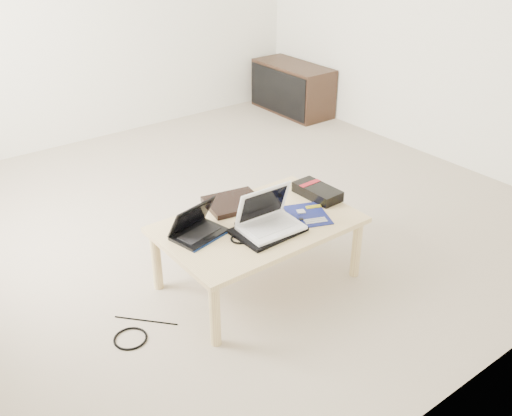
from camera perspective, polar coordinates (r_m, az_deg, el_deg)
ground at (r=4.12m, az=-2.16°, el=-0.47°), size 4.00×4.00×0.00m
coffee_table at (r=3.22m, az=0.22°, el=-2.21°), size 1.10×0.70×0.40m
media_cabinet at (r=6.09m, az=3.62°, el=11.85°), size 0.41×0.90×0.50m
book at (r=3.37m, az=-2.24°, el=0.53°), size 0.36×0.32×0.03m
netbook at (r=3.08m, az=-5.92°, el=-2.06°), size 0.32×0.26×0.18m
tablet at (r=3.19m, az=0.84°, el=-1.39°), size 0.29×0.23×0.01m
remote at (r=3.27m, az=2.58°, el=-0.55°), size 0.05×0.21×0.02m
neoprene_sleeve at (r=3.11m, az=1.20°, el=-2.23°), size 0.37×0.28×0.02m
white_laptop at (r=3.09m, az=1.26°, el=-1.15°), size 0.33×0.24×0.23m
motherboard at (r=3.28m, az=5.20°, el=-0.68°), size 0.30×0.33×0.01m
gpu_box at (r=3.48m, az=6.15°, el=1.64°), size 0.16×0.31×0.07m
cable_coil at (r=3.04m, az=-1.65°, el=-3.11°), size 0.13×0.13×0.01m
floor_cable_coil at (r=3.08m, az=-12.45°, el=-12.63°), size 0.22×0.22×0.01m
floor_cable_trail at (r=3.18m, az=-10.94°, el=-10.99°), size 0.24×0.27×0.01m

